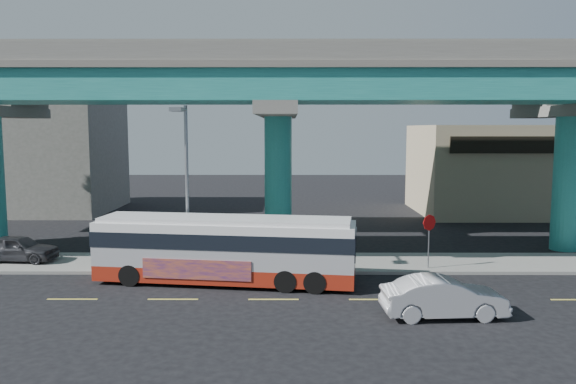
{
  "coord_description": "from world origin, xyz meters",
  "views": [
    {
      "loc": [
        0.65,
        -21.92,
        6.75
      ],
      "look_at": [
        0.56,
        4.0,
        3.81
      ],
      "focal_mm": 35.0,
      "sensor_mm": 36.0,
      "label": 1
    }
  ],
  "objects_px": {
    "transit_bus": "(225,247)",
    "parked_car": "(18,248)",
    "sedan": "(443,297)",
    "stop_sign": "(429,230)",
    "street_lamp": "(184,164)"
  },
  "relations": [
    {
      "from": "stop_sign",
      "to": "street_lamp",
      "type": "bearing_deg",
      "value": 176.97
    },
    {
      "from": "transit_bus",
      "to": "sedan",
      "type": "relative_size",
      "value": 2.58
    },
    {
      "from": "parked_car",
      "to": "stop_sign",
      "type": "relative_size",
      "value": 1.55
    },
    {
      "from": "street_lamp",
      "to": "stop_sign",
      "type": "distance_m",
      "value": 11.81
    },
    {
      "from": "parked_car",
      "to": "transit_bus",
      "type": "bearing_deg",
      "value": -102.81
    },
    {
      "from": "transit_bus",
      "to": "street_lamp",
      "type": "relative_size",
      "value": 1.51
    },
    {
      "from": "transit_bus",
      "to": "parked_car",
      "type": "bearing_deg",
      "value": 170.27
    },
    {
      "from": "transit_bus",
      "to": "street_lamp",
      "type": "xyz_separation_m",
      "value": [
        -1.97,
        1.31,
        3.53
      ]
    },
    {
      "from": "transit_bus",
      "to": "parked_car",
      "type": "xyz_separation_m",
      "value": [
        -10.77,
        3.41,
        -0.79
      ]
    },
    {
      "from": "parked_car",
      "to": "sedan",
      "type": "bearing_deg",
      "value": -107.68
    },
    {
      "from": "sedan",
      "to": "parked_car",
      "type": "xyz_separation_m",
      "value": [
        -19.1,
        7.89,
        0.08
      ]
    },
    {
      "from": "parked_car",
      "to": "street_lamp",
      "type": "height_order",
      "value": "street_lamp"
    },
    {
      "from": "transit_bus",
      "to": "street_lamp",
      "type": "height_order",
      "value": "street_lamp"
    },
    {
      "from": "transit_bus",
      "to": "stop_sign",
      "type": "height_order",
      "value": "transit_bus"
    },
    {
      "from": "sedan",
      "to": "stop_sign",
      "type": "xyz_separation_m",
      "value": [
        1.06,
        6.53,
        1.28
      ]
    }
  ]
}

